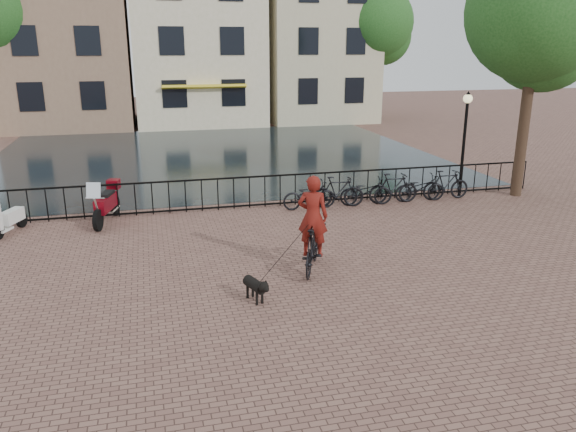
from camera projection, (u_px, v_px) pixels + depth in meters
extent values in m
plane|color=brown|center=(327.00, 323.00, 10.47)|extent=(100.00, 100.00, 0.00)
plane|color=black|center=(214.00, 155.00, 26.52)|extent=(20.00, 20.00, 0.00)
cube|color=black|center=(249.00, 177.00, 17.60)|extent=(20.00, 0.05, 0.05)
cube|color=black|center=(250.00, 205.00, 17.87)|extent=(20.00, 0.05, 0.05)
cube|color=#805F4A|center=(65.00, 28.00, 34.79)|extent=(7.50, 9.00, 12.00)
cube|color=beige|center=(195.00, 37.00, 36.81)|extent=(8.00, 9.00, 11.00)
cube|color=yellow|center=(205.00, 87.00, 33.29)|extent=(5.00, 0.60, 0.15)
cube|color=#BFB38E|center=(312.00, 26.00, 38.46)|extent=(7.00, 9.00, 12.50)
cylinder|color=black|center=(525.00, 113.00, 18.57)|extent=(0.36, 0.36, 5.60)
sphere|color=#1C4B19|center=(538.00, 11.00, 17.64)|extent=(4.48, 4.48, 4.48)
cylinder|color=black|center=(374.00, 76.00, 37.45)|extent=(0.36, 0.36, 5.95)
sphere|color=#1C4B19|center=(377.00, 22.00, 36.45)|extent=(4.76, 4.76, 4.76)
cylinder|color=black|center=(463.00, 150.00, 18.73)|extent=(0.10, 0.10, 3.20)
sphere|color=beige|center=(468.00, 99.00, 18.24)|extent=(0.30, 0.30, 0.30)
imported|color=black|center=(312.00, 247.00, 12.76)|extent=(1.28, 1.96, 1.15)
imported|color=maroon|center=(313.00, 208.00, 12.50)|extent=(0.97, 0.83, 2.25)
imported|color=black|center=(309.00, 195.00, 17.62)|extent=(1.73, 0.65, 0.90)
imported|color=black|center=(338.00, 192.00, 17.83)|extent=(1.71, 0.71, 1.00)
imported|color=black|center=(366.00, 191.00, 18.07)|extent=(1.77, 0.78, 0.90)
imported|color=black|center=(393.00, 188.00, 18.27)|extent=(1.69, 0.55, 1.00)
imported|color=black|center=(420.00, 188.00, 18.51)|extent=(1.75, 0.71, 0.90)
imported|color=black|center=(446.00, 185.00, 18.72)|extent=(1.67, 0.47, 1.00)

